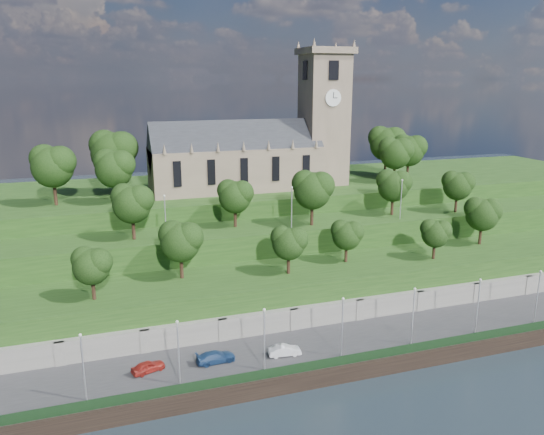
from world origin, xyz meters
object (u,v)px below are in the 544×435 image
object	(u,v)px
car_left	(148,367)
car_right	(216,357)
church	(260,149)
car_middle	(285,350)

from	to	relation	value
car_left	car_right	bearing A→B (deg)	-110.17
church	car_middle	distance (m)	46.55
car_middle	car_right	xyz separation A→B (m)	(-8.51, 1.08, 0.02)
car_right	car_middle	bearing A→B (deg)	-101.04
church	car_middle	size ratio (longest dim) A/B	9.45
car_left	car_middle	distance (m)	16.59
church	car_middle	xyz separation A→B (m)	(-9.39, -41.05, -19.85)
church	car_middle	bearing A→B (deg)	-102.89
church	car_right	size ratio (longest dim) A/B	8.07
car_left	car_middle	size ratio (longest dim) A/B	0.96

